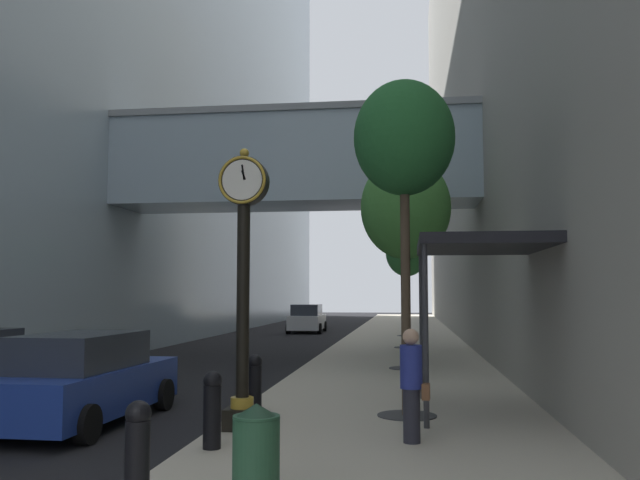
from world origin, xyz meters
name	(u,v)px	position (x,y,z in m)	size (l,w,h in m)	color
ground_plane	(336,346)	(0.00, 27.00, 0.00)	(110.00, 110.00, 0.00)	black
sidewalk_right	(401,340)	(2.95, 30.00, 0.07)	(5.90, 80.00, 0.14)	#BCB29E
building_block_right	(546,10)	(10.40, 30.00, 16.71)	(9.00, 80.00, 33.42)	gray
street_clock	(243,273)	(0.52, 7.09, 2.75)	(0.84, 0.55, 4.75)	black
bollard_nearest	(137,451)	(0.43, 2.94, 0.73)	(0.28, 0.28, 1.12)	black
bollard_second	(212,408)	(0.43, 5.68, 0.73)	(0.28, 0.28, 1.12)	black
bollard_third	(255,383)	(0.43, 8.42, 0.73)	(0.28, 0.28, 1.12)	black
street_tree_near	(404,141)	(3.25, 8.69, 5.30)	(1.93, 1.93, 6.34)	#333335
street_tree_mid_near	(406,208)	(3.25, 16.62, 5.02)	(2.77, 2.77, 6.49)	#333335
street_tree_mid_far	(406,225)	(3.25, 24.55, 5.30)	(2.38, 2.38, 6.56)	#333335
street_tree_far	(407,253)	(3.25, 32.48, 4.60)	(2.26, 2.26, 5.79)	#333335
trash_bin	(256,451)	(1.62, 3.34, 0.68)	(0.53, 0.53, 1.05)	#234C33
pedestrian_walking	(412,382)	(3.34, 6.44, 1.05)	(0.47, 0.37, 1.72)	#23232D
storefront_awning	(479,248)	(4.66, 9.20, 3.28)	(2.40, 3.60, 3.30)	black
car_white_near	(307,319)	(-2.92, 37.26, 0.84)	(2.16, 4.35, 1.74)	silver
car_blue_far	(85,380)	(-2.64, 7.83, 0.81)	(2.07, 4.72, 1.67)	navy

